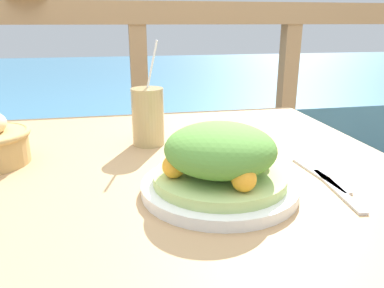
# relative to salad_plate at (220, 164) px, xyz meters

# --- Properties ---
(patio_table) EXTENTS (1.01, 0.95, 0.76)m
(patio_table) POSITION_rel_salad_plate_xyz_m (-0.07, 0.15, -0.16)
(patio_table) COLOR tan
(patio_table) RESTS_ON ground_plane
(railing_fence) EXTENTS (2.80, 0.08, 1.13)m
(railing_fence) POSITION_rel_salad_plate_xyz_m (-0.07, 1.03, -0.05)
(railing_fence) COLOR #937551
(railing_fence) RESTS_ON ground_plane
(sea_backdrop) EXTENTS (12.00, 4.00, 0.53)m
(sea_backdrop) POSITION_rel_salad_plate_xyz_m (-0.07, 3.53, -0.55)
(sea_backdrop) COLOR teal
(sea_backdrop) RESTS_ON ground_plane
(salad_plate) EXTENTS (0.28, 0.28, 0.13)m
(salad_plate) POSITION_rel_salad_plate_xyz_m (0.00, 0.00, 0.00)
(salad_plate) COLOR white
(salad_plate) RESTS_ON patio_table
(drink_glass) EXTENTS (0.08, 0.08, 0.25)m
(drink_glass) POSITION_rel_salad_plate_xyz_m (-0.10, 0.30, 0.02)
(drink_glass) COLOR tan
(drink_glass) RESTS_ON patio_table
(fork) EXTENTS (0.03, 0.18, 0.00)m
(fork) POSITION_rel_salad_plate_xyz_m (0.21, 0.03, -0.05)
(fork) COLOR silver
(fork) RESTS_ON patio_table
(knife) EXTENTS (0.03, 0.18, 0.00)m
(knife) POSITION_rel_salad_plate_xyz_m (0.21, -0.04, -0.05)
(knife) COLOR silver
(knife) RESTS_ON patio_table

